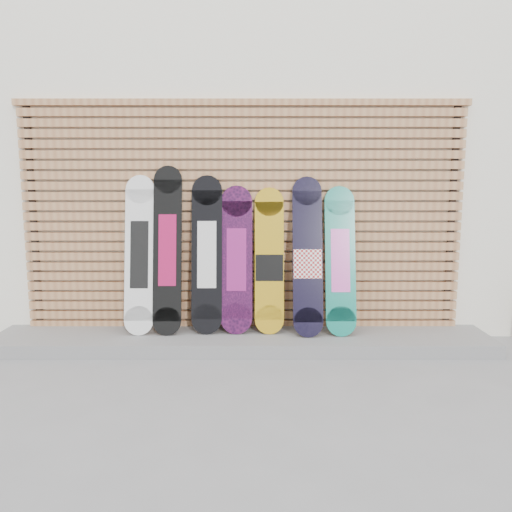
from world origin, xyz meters
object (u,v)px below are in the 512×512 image
object	(u,v)px
snowboard_1	(167,250)
snowboard_4	(269,262)
snowboard_0	(140,255)
snowboard_3	(236,260)
snowboard_5	(308,257)
snowboard_2	(207,255)
snowboard_6	(340,260)

from	to	relation	value
snowboard_1	snowboard_4	world-z (taller)	snowboard_1
snowboard_0	snowboard_3	distance (m)	0.91
snowboard_1	snowboard_5	size ratio (longest dim) A/B	1.07
snowboard_2	snowboard_6	world-z (taller)	snowboard_2
snowboard_4	snowboard_6	bearing A→B (deg)	-2.99
snowboard_0	snowboard_2	world-z (taller)	snowboard_0
snowboard_2	snowboard_5	size ratio (longest dim) A/B	1.01
snowboard_4	snowboard_6	distance (m)	0.66
snowboard_1	snowboard_3	xyz separation A→B (m)	(0.64, 0.02, -0.09)
snowboard_1	snowboard_3	bearing A→B (deg)	1.79
snowboard_0	snowboard_4	xyz separation A→B (m)	(1.22, 0.02, -0.07)
snowboard_1	snowboard_3	size ratio (longest dim) A/B	1.13
snowboard_5	snowboard_2	bearing A→B (deg)	176.91
snowboard_3	snowboard_4	world-z (taller)	snowboard_3
snowboard_5	snowboard_6	world-z (taller)	snowboard_5
snowboard_2	snowboard_3	size ratio (longest dim) A/B	1.07
snowboard_1	snowboard_0	bearing A→B (deg)	179.08
snowboard_2	snowboard_5	distance (m)	0.94
snowboard_6	snowboard_2	bearing A→B (deg)	178.44
snowboard_2	snowboard_5	bearing A→B (deg)	-3.09
snowboard_2	snowboard_6	xyz separation A→B (m)	(1.25, -0.03, -0.05)
snowboard_1	snowboard_6	distance (m)	1.62
snowboard_4	snowboard_6	size ratio (longest dim) A/B	0.99
snowboard_2	snowboard_6	distance (m)	1.25
snowboard_0	snowboard_5	size ratio (longest dim) A/B	1.01
snowboard_1	snowboard_5	xyz separation A→B (m)	(1.31, -0.03, -0.06)
snowboard_6	snowboard_4	bearing A→B (deg)	177.01
snowboard_4	snowboard_1	bearing A→B (deg)	-178.84
snowboard_2	snowboard_4	distance (m)	0.59
snowboard_3	snowboard_6	bearing A→B (deg)	-2.09
snowboard_5	snowboard_6	xyz separation A→B (m)	(0.31, 0.02, -0.03)
snowboard_0	snowboard_4	size ratio (longest dim) A/B	1.09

